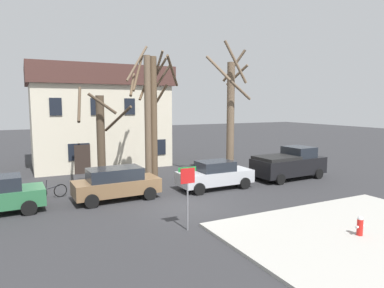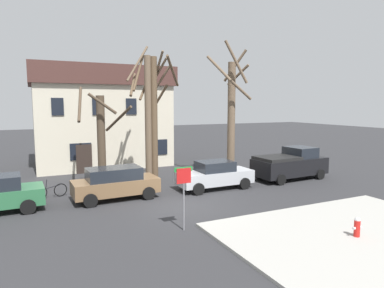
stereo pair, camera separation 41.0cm
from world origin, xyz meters
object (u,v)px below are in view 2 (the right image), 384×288
at_px(street_sign_pole, 184,186).
at_px(tree_bare_end, 232,113).
at_px(car_silver_sedan, 215,175).
at_px(bicycle_leaning, 51,191).
at_px(tree_bare_far, 153,114).
at_px(fire_hydrant, 357,227).
at_px(tree_bare_mid, 149,114).
at_px(pickup_truck_black, 290,164).
at_px(car_brown_wagon, 115,183).
at_px(building_main, 101,116).
at_px(tree_bare_near, 101,137).

bearing_deg(street_sign_pole, tree_bare_end, 47.96).
bearing_deg(car_silver_sedan, bicycle_leaning, 167.49).
height_order(tree_bare_far, fire_hydrant, tree_bare_far).
height_order(fire_hydrant, street_sign_pole, street_sign_pole).
xyz_separation_m(tree_bare_mid, pickup_truck_black, (8.82, -2.94, -3.36)).
xyz_separation_m(car_brown_wagon, fire_hydrant, (6.82, -9.18, -0.38)).
relative_size(fire_hydrant, street_sign_pole, 0.29).
xyz_separation_m(tree_bare_end, bicycle_leaning, (-11.43, -0.36, -4.04)).
relative_size(tree_bare_far, car_brown_wagon, 1.84).
distance_m(tree_bare_mid, car_brown_wagon, 5.31).
distance_m(tree_bare_mid, bicycle_leaning, 7.22).
bearing_deg(bicycle_leaning, tree_bare_far, 11.07).
bearing_deg(building_main, tree_bare_end, -52.33).
relative_size(tree_bare_end, car_silver_sedan, 2.01).
xyz_separation_m(tree_bare_mid, car_brown_wagon, (-2.82, -2.84, -3.49)).
height_order(fire_hydrant, bicycle_leaning, bicycle_leaning).
bearing_deg(bicycle_leaning, pickup_truck_black, -6.98).
distance_m(car_silver_sedan, pickup_truck_black, 5.84).
distance_m(building_main, tree_bare_mid, 8.34).
height_order(building_main, tree_bare_end, tree_bare_end).
bearing_deg(car_silver_sedan, tree_bare_end, 42.53).
bearing_deg(car_silver_sedan, pickup_truck_black, 1.66).
bearing_deg(fire_hydrant, pickup_truck_black, 62.06).
bearing_deg(tree_bare_end, tree_bare_far, 170.73).
distance_m(tree_bare_mid, tree_bare_far, 0.32).
relative_size(building_main, tree_bare_near, 1.77).
height_order(tree_bare_far, car_brown_wagon, tree_bare_far).
bearing_deg(tree_bare_far, tree_bare_end, -9.27).
distance_m(tree_bare_far, fire_hydrant, 13.22).
bearing_deg(pickup_truck_black, tree_bare_end, 146.66).
distance_m(tree_bare_near, tree_bare_far, 3.47).
xyz_separation_m(car_brown_wagon, car_silver_sedan, (5.81, -0.27, -0.06)).
relative_size(tree_bare_end, car_brown_wagon, 2.03).
bearing_deg(tree_bare_mid, tree_bare_near, 172.81).
relative_size(tree_bare_near, pickup_truck_black, 1.16).
relative_size(pickup_truck_black, fire_hydrant, 7.06).
distance_m(tree_bare_end, bicycle_leaning, 12.13).
xyz_separation_m(tree_bare_far, car_silver_sedan, (2.68, -3.18, -3.52)).
height_order(tree_bare_near, pickup_truck_black, tree_bare_near).
distance_m(tree_bare_mid, pickup_truck_black, 9.89).
height_order(tree_bare_far, tree_bare_end, tree_bare_end).
relative_size(car_brown_wagon, street_sign_pole, 1.75).
distance_m(car_silver_sedan, fire_hydrant, 8.97).
distance_m(pickup_truck_black, street_sign_pole, 11.61).
bearing_deg(pickup_truck_black, fire_hydrant, -117.94).
height_order(building_main, street_sign_pole, building_main).
distance_m(tree_bare_mid, tree_bare_end, 5.59).
bearing_deg(building_main, car_brown_wagon, -97.23).
height_order(tree_bare_end, street_sign_pole, tree_bare_end).
relative_size(car_brown_wagon, car_silver_sedan, 0.99).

